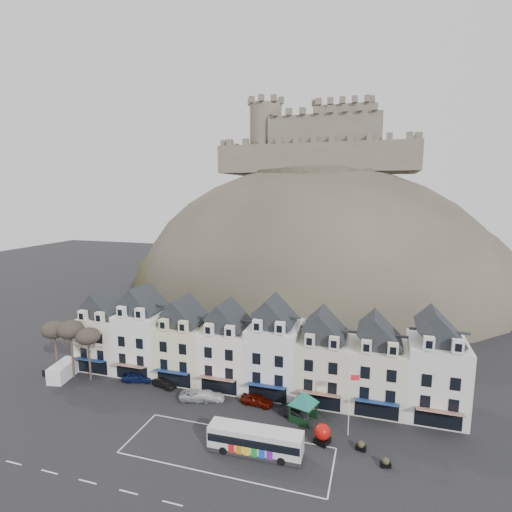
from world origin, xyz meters
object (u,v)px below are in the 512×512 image
at_px(white_van, 63,370).
at_px(car_silver, 197,395).
at_px(car_white, 208,396).
at_px(car_maroon, 257,400).
at_px(red_buoy, 322,433).
at_px(car_navy, 138,377).
at_px(bus_shelter, 304,398).
at_px(car_charcoal, 294,412).
at_px(bus, 255,440).
at_px(car_black, 164,383).
at_px(flagpole, 350,400).

distance_m(white_van, car_silver, 21.52).
distance_m(car_white, car_maroon, 6.56).
xyz_separation_m(red_buoy, car_silver, (-17.01, 4.30, -0.48)).
bearing_deg(car_navy, bus_shelter, -111.05).
distance_m(bus_shelter, red_buoy, 4.94).
height_order(car_white, car_charcoal, car_charcoal).
relative_size(white_van, car_silver, 1.19).
bearing_deg(bus_shelter, car_maroon, -178.21).
bearing_deg(bus, car_black, 147.60).
bearing_deg(car_navy, flagpole, -112.49).
height_order(white_van, car_silver, white_van).
bearing_deg(bus, flagpole, 32.39).
bearing_deg(flagpole, car_black, 171.68).
relative_size(bus_shelter, white_van, 1.04).
bearing_deg(white_van, car_black, -4.43).
relative_size(bus_shelter, car_navy, 1.27).
relative_size(car_navy, car_silver, 0.97).
distance_m(bus_shelter, car_white, 13.10).
relative_size(white_van, car_charcoal, 1.34).
distance_m(car_black, car_silver, 6.20).
xyz_separation_m(red_buoy, white_van, (-38.52, 4.20, 0.04)).
height_order(bus_shelter, car_charcoal, bus_shelter).
relative_size(white_van, car_black, 1.45).
relative_size(white_van, car_white, 1.24).
height_order(white_van, car_white, white_van).
bearing_deg(car_silver, bus, -142.26).
relative_size(car_maroon, car_charcoal, 1.03).
height_order(bus_shelter, red_buoy, bus_shelter).
bearing_deg(car_black, car_maroon, -76.56).
xyz_separation_m(flagpole, white_van, (-41.19, 1.90, -3.10)).
relative_size(white_van, car_navy, 1.23).
height_order(bus_shelter, car_navy, bus_shelter).
relative_size(bus, car_white, 2.28).
height_order(flagpole, car_white, flagpole).
distance_m(bus_shelter, car_black, 20.45).
xyz_separation_m(car_navy, car_charcoal, (23.39, -2.50, -0.09)).
xyz_separation_m(car_navy, car_silver, (10.40, -2.18, -0.11)).
bearing_deg(white_van, bus_shelter, -12.02).
distance_m(bus_shelter, car_silver, 14.43).
relative_size(red_buoy, flagpole, 0.29).
height_order(flagpole, white_van, flagpole).
bearing_deg(car_navy, white_van, 87.04).
height_order(flagpole, car_silver, flagpole).
distance_m(white_van, car_maroon, 29.42).
relative_size(flagpole, car_white, 1.70).
distance_m(bus, car_maroon, 9.67).
distance_m(bus, car_navy, 23.37).
bearing_deg(bus, car_silver, 140.89).
distance_m(white_van, car_white, 22.89).
xyz_separation_m(car_white, car_maroon, (6.51, 0.79, 0.08)).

